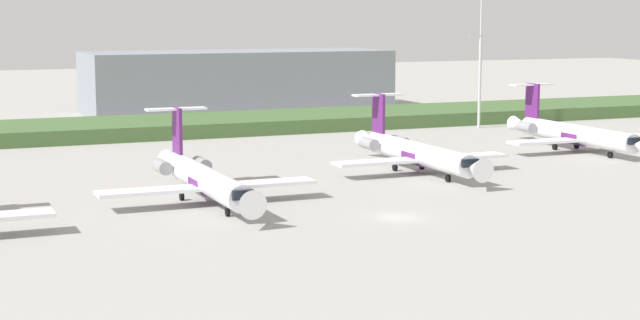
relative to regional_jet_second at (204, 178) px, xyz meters
The scene contains 7 objects.
ground_plane 21.37m from the regional_jet_second, 45.34° to the left, with size 500.00×500.00×0.00m, color #9E9B96.
grass_berm 62.86m from the regional_jet_second, 76.27° to the left, with size 320.00×20.00×2.29m, color #426033.
regional_jet_second is the anchor object (origin of this frame).
regional_jet_third 31.03m from the regional_jet_second, 16.89° to the left, with size 22.81×31.00×9.00m.
regional_jet_fourth 62.37m from the regional_jet_second, 16.30° to the left, with size 22.81×31.00×9.00m.
antenna_mast 79.11m from the regional_jet_second, 37.18° to the left, with size 4.40×0.50×24.23m.
distant_hangar 98.13m from the regional_jet_second, 69.72° to the left, with size 60.34×20.32×12.11m, color gray.
Camera 1 is at (-43.43, -83.83, 19.37)m, focal length 56.04 mm.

